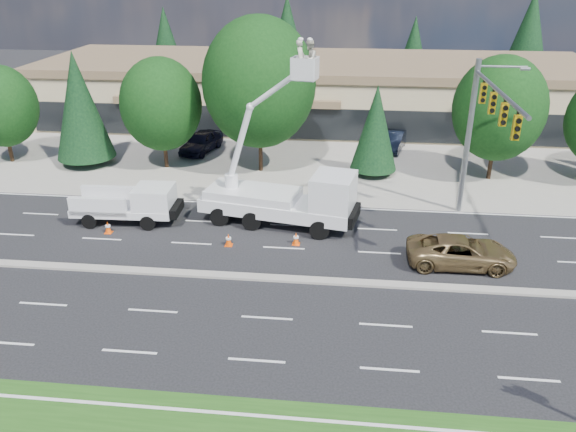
# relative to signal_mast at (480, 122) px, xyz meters

# --- Properties ---
(ground) EXTENTS (140.00, 140.00, 0.00)m
(ground) POSITION_rel_signal_mast_xyz_m (-10.03, -7.04, -6.06)
(ground) COLOR black
(ground) RESTS_ON ground
(concrete_apron) EXTENTS (140.00, 22.00, 0.01)m
(concrete_apron) POSITION_rel_signal_mast_xyz_m (-10.03, 12.96, -6.05)
(concrete_apron) COLOR gray
(concrete_apron) RESTS_ON ground
(road_median) EXTENTS (120.00, 0.55, 0.12)m
(road_median) POSITION_rel_signal_mast_xyz_m (-10.03, -7.04, -6.00)
(road_median) COLOR gray
(road_median) RESTS_ON ground
(strip_mall) EXTENTS (50.40, 15.40, 5.50)m
(strip_mall) POSITION_rel_signal_mast_xyz_m (-10.03, 22.93, -3.23)
(strip_mall) COLOR tan
(strip_mall) RESTS_ON ground
(tree_front_a) EXTENTS (5.18, 5.18, 7.18)m
(tree_front_a) POSITION_rel_signal_mast_xyz_m (-32.03, 7.96, -1.85)
(tree_front_a) COLOR #332114
(tree_front_a) RESTS_ON ground
(tree_front_b) EXTENTS (4.18, 4.18, 8.23)m
(tree_front_b) POSITION_rel_signal_mast_xyz_m (-26.03, 7.96, -1.64)
(tree_front_b) COLOR #332114
(tree_front_b) RESTS_ON ground
(tree_front_c) EXTENTS (5.71, 5.71, 7.93)m
(tree_front_c) POSITION_rel_signal_mast_xyz_m (-20.03, 7.96, -1.42)
(tree_front_c) COLOR #332114
(tree_front_c) RESTS_ON ground
(tree_front_d) EXTENTS (7.73, 7.73, 10.73)m
(tree_front_d) POSITION_rel_signal_mast_xyz_m (-13.03, 7.96, 0.22)
(tree_front_d) COLOR #332114
(tree_front_d) RESTS_ON ground
(tree_front_e) EXTENTS (3.22, 3.22, 6.35)m
(tree_front_e) POSITION_rel_signal_mast_xyz_m (-5.03, 7.96, -2.65)
(tree_front_e) COLOR #332114
(tree_front_e) RESTS_ON ground
(tree_front_f) EXTENTS (6.08, 6.08, 8.43)m
(tree_front_f) POSITION_rel_signal_mast_xyz_m (2.97, 7.96, -1.12)
(tree_front_f) COLOR #332114
(tree_front_f) RESTS_ON ground
(tree_back_a) EXTENTS (4.65, 4.65, 9.17)m
(tree_back_a) POSITION_rel_signal_mast_xyz_m (-28.03, 34.96, -1.14)
(tree_back_a) COLOR #332114
(tree_back_a) RESTS_ON ground
(tree_back_b) EXTENTS (5.34, 5.34, 10.53)m
(tree_back_b) POSITION_rel_signal_mast_xyz_m (-14.03, 34.96, -0.41)
(tree_back_b) COLOR #332114
(tree_back_b) RESTS_ON ground
(tree_back_c) EXTENTS (4.27, 4.27, 8.41)m
(tree_back_c) POSITION_rel_signal_mast_xyz_m (-0.03, 34.96, -1.54)
(tree_back_c) COLOR #332114
(tree_back_c) RESTS_ON ground
(tree_back_d) EXTENTS (5.69, 5.69, 11.21)m
(tree_back_d) POSITION_rel_signal_mast_xyz_m (11.97, 34.96, -0.04)
(tree_back_d) COLOR #332114
(tree_back_d) RESTS_ON ground
(signal_mast) EXTENTS (2.76, 10.16, 9.00)m
(signal_mast) POSITION_rel_signal_mast_xyz_m (0.00, 0.00, 0.00)
(signal_mast) COLOR gray
(signal_mast) RESTS_ON ground
(utility_pickup) EXTENTS (5.84, 2.46, 2.21)m
(utility_pickup) POSITION_rel_signal_mast_xyz_m (-19.11, -1.52, -5.15)
(utility_pickup) COLOR white
(utility_pickup) RESTS_ON ground
(bucket_truck) EXTENTS (9.04, 4.22, 10.38)m
(bucket_truck) POSITION_rel_signal_mast_xyz_m (-10.12, -0.97, -3.91)
(bucket_truck) COLOR white
(bucket_truck) RESTS_ON ground
(traffic_cone_a) EXTENTS (0.40, 0.40, 0.70)m
(traffic_cone_a) POSITION_rel_signal_mast_xyz_m (-19.96, -3.06, -5.72)
(traffic_cone_a) COLOR #F04A07
(traffic_cone_a) RESTS_ON ground
(traffic_cone_b) EXTENTS (0.40, 0.40, 0.70)m
(traffic_cone_b) POSITION_rel_signal_mast_xyz_m (-12.99, -3.84, -5.72)
(traffic_cone_b) COLOR #F04A07
(traffic_cone_b) RESTS_ON ground
(traffic_cone_c) EXTENTS (0.40, 0.40, 0.70)m
(traffic_cone_c) POSITION_rel_signal_mast_xyz_m (-9.43, -3.33, -5.72)
(traffic_cone_c) COLOR #F04A07
(traffic_cone_c) RESTS_ON ground
(traffic_cone_d) EXTENTS (0.40, 0.40, 0.70)m
(traffic_cone_d) POSITION_rel_signal_mast_xyz_m (-1.31, -2.84, -5.72)
(traffic_cone_d) COLOR #F04A07
(traffic_cone_d) RESTS_ON ground
(traffic_cone_e) EXTENTS (0.40, 0.40, 0.70)m
(traffic_cone_e) POSITION_rel_signal_mast_xyz_m (0.02, -3.63, -5.72)
(traffic_cone_e) COLOR #F04A07
(traffic_cone_e) RESTS_ON ground
(minivan) EXTENTS (5.31, 2.46, 1.47)m
(minivan) POSITION_rel_signal_mast_xyz_m (-1.11, -4.68, -5.32)
(minivan) COLOR olive
(minivan) RESTS_ON ground
(parked_car_west) EXTENTS (3.01, 5.11, 1.63)m
(parked_car_west) POSITION_rel_signal_mast_xyz_m (-18.35, 11.78, -5.24)
(parked_car_west) COLOR black
(parked_car_west) RESTS_ON ground
(parked_car_east) EXTENTS (2.56, 4.65, 1.45)m
(parked_car_east) POSITION_rel_signal_mast_xyz_m (-3.24, 13.96, -5.33)
(parked_car_east) COLOR black
(parked_car_east) RESTS_ON ground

